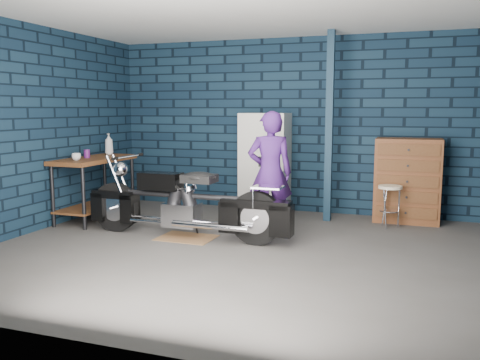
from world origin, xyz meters
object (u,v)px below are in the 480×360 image
object	(u,v)px
tool_chest	(407,181)
locker	(265,163)
person	(270,173)
motorcycle	(186,198)
storage_bin	(116,204)
workbench	(95,189)
shop_stool	(389,207)

from	to	relation	value
tool_chest	locker	bearing A→B (deg)	180.00
person	locker	bearing A→B (deg)	-90.93
motorcycle	person	size ratio (longest dim) A/B	1.46
storage_bin	locker	distance (m)	2.41
motorcycle	locker	size ratio (longest dim) A/B	1.50
motorcycle	person	world-z (taller)	person
locker	tool_chest	size ratio (longest dim) A/B	1.29
workbench	tool_chest	world-z (taller)	tool_chest
workbench	locker	distance (m)	2.58
person	locker	world-z (taller)	person
person	tool_chest	distance (m)	2.11
workbench	motorcycle	distance (m)	1.82
workbench	locker	world-z (taller)	locker
motorcycle	shop_stool	xyz separation A→B (m)	(2.38, 1.43, -0.22)
motorcycle	tool_chest	world-z (taller)	tool_chest
workbench	shop_stool	size ratio (longest dim) A/B	2.42
locker	shop_stool	size ratio (longest dim) A/B	2.67
tool_chest	shop_stool	xyz separation A→B (m)	(-0.21, -0.45, -0.31)
motorcycle	storage_bin	size ratio (longest dim) A/B	5.42
workbench	shop_stool	distance (m)	4.20
person	shop_stool	size ratio (longest dim) A/B	2.74
storage_bin	shop_stool	bearing A→B (deg)	4.99
locker	shop_stool	world-z (taller)	locker
motorcycle	person	bearing A→B (deg)	34.93
storage_bin	locker	bearing A→B (deg)	20.33
person	storage_bin	world-z (taller)	person
storage_bin	tool_chest	xyz separation A→B (m)	(4.29, 0.81, 0.47)
workbench	person	size ratio (longest dim) A/B	0.88
workbench	person	bearing A→B (deg)	0.79
person	shop_stool	distance (m)	1.75
shop_stool	motorcycle	bearing A→B (deg)	-149.06
motorcycle	shop_stool	size ratio (longest dim) A/B	4.00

